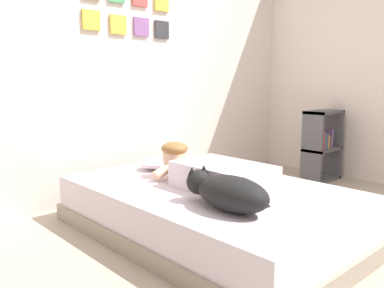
{
  "coord_description": "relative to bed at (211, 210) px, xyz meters",
  "views": [
    {
      "loc": [
        -2.09,
        -1.48,
        1.07
      ],
      "look_at": [
        -0.06,
        0.72,
        0.59
      ],
      "focal_mm": 37.56,
      "sensor_mm": 36.0,
      "label": 1
    }
  ],
  "objects": [
    {
      "name": "bookshelf",
      "position": [
        1.96,
        0.28,
        0.22
      ],
      "size": [
        0.45,
        0.24,
        0.75
      ],
      "color": "#4C4C51",
      "rests_on": "ground"
    },
    {
      "name": "dog",
      "position": [
        -0.29,
        -0.42,
        0.28
      ],
      "size": [
        0.26,
        0.57,
        0.21
      ],
      "color": "black",
      "rests_on": "bed"
    },
    {
      "name": "coffee_cup",
      "position": [
        0.17,
        0.37,
        0.21
      ],
      "size": [
        0.12,
        0.09,
        0.07
      ],
      "color": "#D84C47",
      "rests_on": "bed"
    },
    {
      "name": "back_wall",
      "position": [
        0.16,
        1.26,
        1.08
      ],
      "size": [
        4.23,
        0.12,
        2.5
      ],
      "color": "silver",
      "rests_on": "ground"
    },
    {
      "name": "side_wall_right",
      "position": [
        2.32,
        -0.1,
        1.08
      ],
      "size": [
        0.1,
        6.23,
        2.5
      ],
      "primitive_type": "cube",
      "color": "beige",
      "rests_on": "ground"
    },
    {
      "name": "bed",
      "position": [
        0.0,
        0.0,
        0.0
      ],
      "size": [
        1.34,
        2.06,
        0.34
      ],
      "color": "gray",
      "rests_on": "ground"
    },
    {
      "name": "ground_plane",
      "position": [
        0.16,
        -0.41,
        -0.17
      ],
      "size": [
        12.46,
        12.46,
        0.0
      ],
      "primitive_type": "plane",
      "color": "tan"
    },
    {
      "name": "cell_phone",
      "position": [
        -0.11,
        -0.48,
        0.18
      ],
      "size": [
        0.07,
        0.14,
        0.01
      ],
      "primitive_type": "cube",
      "color": "black",
      "rests_on": "bed"
    },
    {
      "name": "person_lying",
      "position": [
        -0.01,
        0.02,
        0.28
      ],
      "size": [
        0.43,
        0.92,
        0.27
      ],
      "color": "silver",
      "rests_on": "bed"
    },
    {
      "name": "pillow",
      "position": [
        0.16,
        0.68,
        0.23
      ],
      "size": [
        0.52,
        0.32,
        0.11
      ],
      "primitive_type": "ellipsoid",
      "color": "silver",
      "rests_on": "bed"
    }
  ]
}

